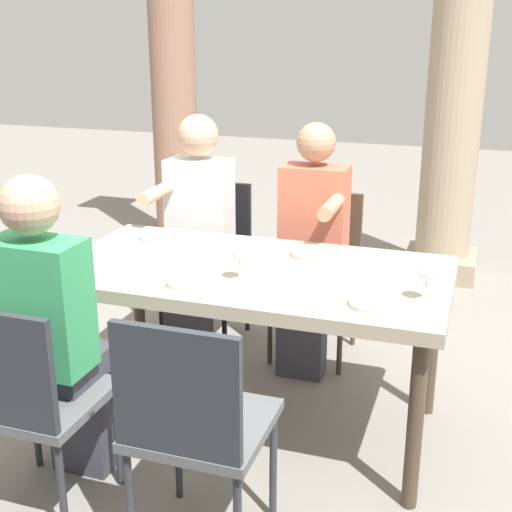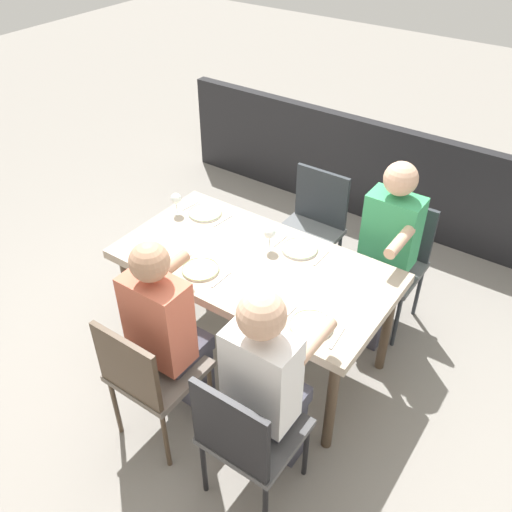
{
  "view_description": "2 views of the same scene",
  "coord_description": "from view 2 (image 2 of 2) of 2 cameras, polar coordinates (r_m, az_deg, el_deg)",
  "views": [
    {
      "loc": [
        0.9,
        -2.65,
        1.75
      ],
      "look_at": [
        -0.0,
        0.06,
        0.79
      ],
      "focal_mm": 48.79,
      "sensor_mm": 36.0,
      "label": 1
    },
    {
      "loc": [
        -1.49,
        2.13,
        2.78
      ],
      "look_at": [
        -0.04,
        0.04,
        0.85
      ],
      "focal_mm": 38.73,
      "sensor_mm": 36.0,
      "label": 2
    }
  ],
  "objects": [
    {
      "name": "plate_3",
      "position": [
        3.74,
        -5.28,
        4.48
      ],
      "size": [
        0.22,
        0.22,
        0.02
      ],
      "color": "white",
      "rests_on": "dining_table"
    },
    {
      "name": "fork_1",
      "position": [
        3.34,
        6.72,
        -0.19
      ],
      "size": [
        0.02,
        0.17,
        0.01
      ],
      "primitive_type": "cube",
      "rotation": [
        0.0,
        0.0,
        0.01
      ],
      "color": "silver",
      "rests_on": "dining_table"
    },
    {
      "name": "spoon_2",
      "position": [
        3.32,
        -7.74,
        -0.52
      ],
      "size": [
        0.02,
        0.17,
        0.01
      ],
      "primitive_type": "cube",
      "rotation": [
        0.0,
        0.0,
        -0.05
      ],
      "color": "silver",
      "rests_on": "dining_table"
    },
    {
      "name": "chair_mid_north",
      "position": [
        3.04,
        -11.08,
        -11.78
      ],
      "size": [
        0.44,
        0.44,
        0.88
      ],
      "color": "#6A6158",
      "rests_on": "ground"
    },
    {
      "name": "wine_glass_3",
      "position": [
        3.71,
        -8.26,
        5.83
      ],
      "size": [
        0.07,
        0.07,
        0.15
      ],
      "color": "white",
      "rests_on": "dining_table"
    },
    {
      "name": "diner_woman_green",
      "position": [
        3.61,
        13.19,
        0.62
      ],
      "size": [
        0.35,
        0.49,
        1.27
      ],
      "color": "#3F3F4C",
      "rests_on": "ground"
    },
    {
      "name": "chair_west_south",
      "position": [
        3.86,
        13.97,
        -0.04
      ],
      "size": [
        0.44,
        0.44,
        0.88
      ],
      "color": "#5B5E61",
      "rests_on": "ground"
    },
    {
      "name": "wine_glass_1",
      "position": [
        3.33,
        1.42,
        2.33
      ],
      "size": [
        0.07,
        0.07,
        0.16
      ],
      "color": "white",
      "rests_on": "dining_table"
    },
    {
      "name": "spoon_1",
      "position": [
        3.46,
        2.4,
        1.54
      ],
      "size": [
        0.02,
        0.17,
        0.01
      ],
      "primitive_type": "cube",
      "rotation": [
        0.0,
        0.0,
        -0.03
      ],
      "color": "silver",
      "rests_on": "dining_table"
    },
    {
      "name": "patio_railing",
      "position": [
        4.95,
        13.21,
        8.05
      ],
      "size": [
        4.07,
        0.1,
        0.9
      ],
      "primitive_type": "cube",
      "color": "black",
      "rests_on": "ground"
    },
    {
      "name": "plate_0",
      "position": [
        2.89,
        5.73,
        -7.12
      ],
      "size": [
        0.23,
        0.23,
        0.02
      ],
      "color": "white",
      "rests_on": "dining_table"
    },
    {
      "name": "chair_mid_south",
      "position": [
        4.06,
        5.79,
        3.36
      ],
      "size": [
        0.44,
        0.44,
        0.91
      ],
      "color": "#5B5E61",
      "rests_on": "ground"
    },
    {
      "name": "fork_3",
      "position": [
        3.66,
        -3.45,
        3.69
      ],
      "size": [
        0.04,
        0.17,
        0.01
      ],
      "primitive_type": "cube",
      "rotation": [
        0.0,
        0.0,
        -0.12
      ],
      "color": "silver",
      "rests_on": "dining_table"
    },
    {
      "name": "fork_0",
      "position": [
        2.85,
        8.36,
        -8.37
      ],
      "size": [
        0.03,
        0.17,
        0.01
      ],
      "primitive_type": "cube",
      "rotation": [
        0.0,
        0.0,
        0.09
      ],
      "color": "silver",
      "rests_on": "dining_table"
    },
    {
      "name": "plate_2",
      "position": [
        3.24,
        -5.76,
        -1.37
      ],
      "size": [
        0.22,
        0.22,
        0.02
      ],
      "color": "silver",
      "rests_on": "dining_table"
    },
    {
      "name": "fork_2",
      "position": [
        3.17,
        -3.66,
        -2.43
      ],
      "size": [
        0.02,
        0.17,
        0.01
      ],
      "primitive_type": "cube",
      "rotation": [
        0.0,
        0.0,
        -0.02
      ],
      "color": "silver",
      "rests_on": "dining_table"
    },
    {
      "name": "spoon_3",
      "position": [
        3.82,
        -7.02,
        5.09
      ],
      "size": [
        0.04,
        0.17,
        0.01
      ],
      "primitive_type": "cube",
      "rotation": [
        0.0,
        0.0,
        -0.12
      ],
      "color": "silver",
      "rests_on": "dining_table"
    },
    {
      "name": "ground_plane",
      "position": [
        3.81,
        -0.15,
        -9.74
      ],
      "size": [
        16.0,
        16.0,
        0.0
      ],
      "primitive_type": "plane",
      "color": "gray"
    },
    {
      "name": "diner_guest_third",
      "position": [
        3.0,
        -9.03,
        -7.55
      ],
      "size": [
        0.35,
        0.49,
        1.29
      ],
      "color": "#3F3F4C",
      "rests_on": "ground"
    },
    {
      "name": "spoon_0",
      "position": [
        2.95,
        3.2,
        -6.05
      ],
      "size": [
        0.03,
        0.17,
        0.01
      ],
      "primitive_type": "cube",
      "rotation": [
        0.0,
        0.0,
        -0.06
      ],
      "color": "silver",
      "rests_on": "dining_table"
    },
    {
      "name": "chair_west_north",
      "position": [
        2.76,
        -1.06,
        -17.96
      ],
      "size": [
        0.44,
        0.44,
        0.89
      ],
      "color": "#4F4F50",
      "rests_on": "ground"
    },
    {
      "name": "dining_table",
      "position": [
        3.33,
        -0.17,
        -1.59
      ],
      "size": [
        1.67,
        0.88,
        0.76
      ],
      "color": "tan",
      "rests_on": "ground"
    },
    {
      "name": "diner_man_white",
      "position": [
        2.7,
        1.33,
        -12.95
      ],
      "size": [
        0.35,
        0.5,
        1.3
      ],
      "color": "#3F3F4C",
      "rests_on": "ground"
    },
    {
      "name": "plate_1",
      "position": [
        3.39,
        4.52,
        0.77
      ],
      "size": [
        0.22,
        0.22,
        0.02
      ],
      "color": "white",
      "rests_on": "dining_table"
    }
  ]
}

